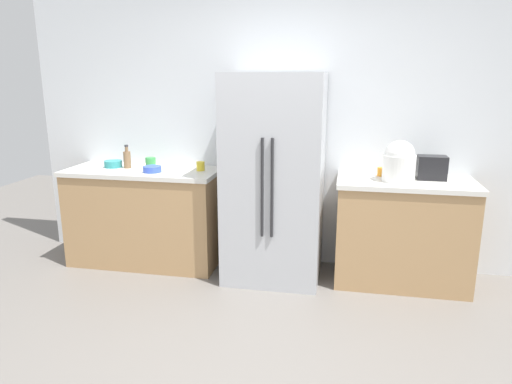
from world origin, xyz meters
name	(u,v)px	position (x,y,z in m)	size (l,w,h in m)	color
ground_plane	(245,381)	(0.00, 0.00, 0.00)	(10.06, 10.06, 0.00)	slate
kitchen_back_panel	(291,117)	(0.00, 1.97, 1.39)	(5.03, 0.10, 2.79)	silver
counter_left	(146,216)	(-1.34, 1.62, 0.46)	(1.44, 0.62, 0.92)	tan
counter_right	(402,232)	(1.03, 1.62, 0.46)	(1.14, 0.62, 0.92)	tan
refrigerator	(274,179)	(-0.08, 1.55, 0.90)	(0.83, 0.73, 1.79)	#B2B5BA
toaster	(432,168)	(1.23, 1.69, 1.02)	(0.24, 0.15, 0.20)	black
rice_cooker	(399,162)	(0.96, 1.56, 1.08)	(0.27, 0.27, 0.34)	white
bottle_a	(127,159)	(-1.51, 1.65, 1.01)	(0.07, 0.07, 0.22)	brown
cup_a	(382,172)	(0.83, 1.75, 0.96)	(0.07, 0.07, 0.08)	orange
cup_b	(151,162)	(-1.31, 1.74, 0.96)	(0.10, 0.10, 0.09)	green
cup_c	(201,166)	(-0.79, 1.67, 0.96)	(0.08, 0.08, 0.08)	yellow
bowl_a	(113,164)	(-1.66, 1.66, 0.95)	(0.17, 0.17, 0.06)	teal
bowl_b	(152,169)	(-1.20, 1.51, 0.95)	(0.17, 0.17, 0.05)	blue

